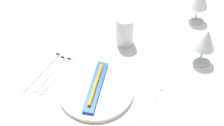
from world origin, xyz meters
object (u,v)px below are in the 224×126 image
Objects in this scene: fork_salad at (47,66)px; drink_tumbler at (125,31)px; toothbrush_package at (96,86)px; wine_glass_centre at (206,41)px; fork_outer at (60,70)px; spoon_soup at (154,99)px; fork_inner at (54,68)px; dinner_knife at (141,105)px; dinner_plate at (96,89)px.

drink_tumbler reaches higher than fork_salad.
drink_tumbler is (-0.01, 0.26, 0.03)m from toothbrush_package.
fork_salad is 0.55m from wine_glass_centre.
fork_outer is 1.03× the size of spoon_soup.
toothbrush_package is at bearing -9.47° from fork_outer.
spoon_soup is (0.39, 0.03, 0.00)m from fork_salad.
toothbrush_package is 0.18m from fork_inner.
dinner_plate is at bearing -175.86° from dinner_knife.
drink_tumbler is at bearing 50.60° from fork_salad.
toothbrush_package reaches higher than dinner_plate.
fork_outer and dinner_knife have the same top height.
drink_tumbler is (-0.20, 0.21, 0.06)m from spoon_soup.
toothbrush_package reaches higher than fork_outer.
dinner_plate is at bearing -86.75° from drink_tumbler.
fork_outer is 0.05m from fork_salad.
fork_salad is 1.62× the size of wine_glass_centre.
fork_salad is at bearing 173.98° from toothbrush_package.
fork_salad and dinner_knife have the same top height.
toothbrush_package reaches higher than fork_inner.
wine_glass_centre reaches higher than spoon_soup.
wine_glass_centre is at bearing 30.01° from fork_inner.
fork_salad is at bearing -129.40° from drink_tumbler.
fork_outer is 1.52× the size of wine_glass_centre.
spoon_soup reaches higher than dinner_knife.
toothbrush_package is at bearing -133.66° from wine_glass_centre.
spoon_soup is at bearing 4.22° from fork_outer.
fork_outer is at bearing 4.59° from fork_inner.
fork_inner is at bearing 172.35° from toothbrush_package.
toothbrush_package reaches higher than spoon_soup.
spoon_soup is at bearing 15.65° from dinner_plate.
fork_salad is 0.39m from spoon_soup.
dinner_knife is (0.15, 0.01, -0.01)m from dinner_plate.
fork_salad is 1.97× the size of drink_tumbler.
fork_salad is (-0.21, 0.02, -0.01)m from dinner_plate.
dinner_plate is 0.40m from wine_glass_centre.
drink_tumbler reaches higher than toothbrush_package.
spoon_soup is (0.18, 0.05, -0.02)m from toothbrush_package.
fork_outer is 0.51m from wine_glass_centre.
wine_glass_centre is (0.48, 0.26, 0.09)m from fork_salad.
dinner_knife is at bearing 4.14° from toothbrush_package.
dinner_knife is (0.36, -0.01, 0.00)m from fork_salad.
toothbrush_package is 0.16m from fork_outer.
fork_outer is at bearing -175.78° from spoon_soup.
fork_inner is (-0.18, 0.02, -0.02)m from toothbrush_package.
wine_glass_centre is 1.22× the size of drink_tumbler.
dinner_plate is at bearing -6.02° from fork_salad.
fork_inner is 0.03m from fork_salad.
dinner_knife is 0.05m from spoon_soup.
dinner_knife is (0.15, 0.01, -0.02)m from toothbrush_package.
fork_salad is 1.10× the size of spoon_soup.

